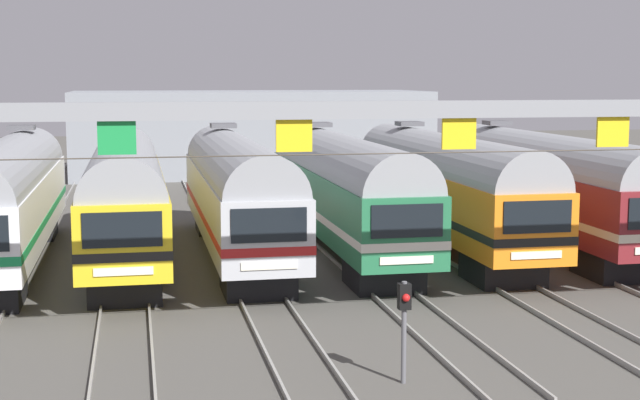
{
  "coord_description": "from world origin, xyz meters",
  "views": [
    {
      "loc": [
        -6.0,
        -36.13,
        7.06
      ],
      "look_at": [
        1.5,
        1.44,
        2.01
      ],
      "focal_mm": 52.39,
      "sensor_mm": 36.0,
      "label": 1
    }
  ],
  "objects_px": {
    "commuter_train_orange": "(444,185)",
    "yard_signal_mast": "(404,312)",
    "commuter_train_stainless": "(236,190)",
    "commuter_train_white": "(8,195)",
    "commuter_train_green": "(343,187)",
    "catenary_gantry": "(378,145)",
    "commuter_train_maroon": "(542,183)",
    "commuter_train_yellow": "(125,192)"
  },
  "relations": [
    {
      "from": "commuter_train_orange",
      "to": "yard_signal_mast",
      "type": "distance_m",
      "value": 17.25
    },
    {
      "from": "commuter_train_stainless",
      "to": "yard_signal_mast",
      "type": "distance_m",
      "value": 16.16
    },
    {
      "from": "yard_signal_mast",
      "to": "commuter_train_stainless",
      "type": "bearing_deg",
      "value": 97.6
    },
    {
      "from": "commuter_train_stainless",
      "to": "commuter_train_orange",
      "type": "relative_size",
      "value": 1.0
    },
    {
      "from": "commuter_train_white",
      "to": "commuter_train_stainless",
      "type": "distance_m",
      "value": 8.53
    },
    {
      "from": "commuter_train_orange",
      "to": "yard_signal_mast",
      "type": "height_order",
      "value": "commuter_train_orange"
    },
    {
      "from": "commuter_train_green",
      "to": "catenary_gantry",
      "type": "distance_m",
      "value": 13.93
    },
    {
      "from": "commuter_train_green",
      "to": "commuter_train_maroon",
      "type": "distance_m",
      "value": 8.53
    },
    {
      "from": "commuter_train_white",
      "to": "commuter_train_yellow",
      "type": "bearing_deg",
      "value": -0.06
    },
    {
      "from": "commuter_train_yellow",
      "to": "catenary_gantry",
      "type": "height_order",
      "value": "catenary_gantry"
    },
    {
      "from": "commuter_train_yellow",
      "to": "yard_signal_mast",
      "type": "height_order",
      "value": "commuter_train_yellow"
    },
    {
      "from": "commuter_train_yellow",
      "to": "commuter_train_orange",
      "type": "bearing_deg",
      "value": 0.02
    },
    {
      "from": "commuter_train_white",
      "to": "commuter_train_green",
      "type": "distance_m",
      "value": 12.8
    },
    {
      "from": "yard_signal_mast",
      "to": "commuter_train_green",
      "type": "bearing_deg",
      "value": 82.4
    },
    {
      "from": "commuter_train_stainless",
      "to": "commuter_train_maroon",
      "type": "xyz_separation_m",
      "value": [
        12.8,
        0.0,
        0.0
      ]
    },
    {
      "from": "commuter_train_white",
      "to": "yard_signal_mast",
      "type": "height_order",
      "value": "commuter_train_white"
    },
    {
      "from": "commuter_train_yellow",
      "to": "commuter_train_orange",
      "type": "height_order",
      "value": "commuter_train_orange"
    },
    {
      "from": "commuter_train_stainless",
      "to": "yard_signal_mast",
      "type": "height_order",
      "value": "commuter_train_stainless"
    },
    {
      "from": "commuter_train_yellow",
      "to": "commuter_train_stainless",
      "type": "bearing_deg",
      "value": 0.06
    },
    {
      "from": "commuter_train_yellow",
      "to": "commuter_train_green",
      "type": "xyz_separation_m",
      "value": [
        8.53,
        0.0,
        0.0
      ]
    },
    {
      "from": "commuter_train_white",
      "to": "commuter_train_orange",
      "type": "xyz_separation_m",
      "value": [
        17.07,
        0.0,
        0.0
      ]
    },
    {
      "from": "yard_signal_mast",
      "to": "commuter_train_yellow",
      "type": "bearing_deg",
      "value": 111.82
    },
    {
      "from": "commuter_train_stainless",
      "to": "commuter_train_maroon",
      "type": "bearing_deg",
      "value": 0.0
    },
    {
      "from": "commuter_train_yellow",
      "to": "yard_signal_mast",
      "type": "bearing_deg",
      "value": -68.18
    },
    {
      "from": "commuter_train_orange",
      "to": "yard_signal_mast",
      "type": "xyz_separation_m",
      "value": [
        -6.4,
        -15.99,
        -0.99
      ]
    },
    {
      "from": "commuter_train_maroon",
      "to": "commuter_train_stainless",
      "type": "bearing_deg",
      "value": 180.0
    },
    {
      "from": "commuter_train_white",
      "to": "commuter_train_yellow",
      "type": "height_order",
      "value": "commuter_train_white"
    },
    {
      "from": "commuter_train_maroon",
      "to": "catenary_gantry",
      "type": "height_order",
      "value": "catenary_gantry"
    },
    {
      "from": "catenary_gantry",
      "to": "yard_signal_mast",
      "type": "bearing_deg",
      "value": -90.0
    },
    {
      "from": "commuter_train_maroon",
      "to": "yard_signal_mast",
      "type": "distance_m",
      "value": 19.25
    },
    {
      "from": "commuter_train_white",
      "to": "commuter_train_green",
      "type": "relative_size",
      "value": 1.0
    },
    {
      "from": "commuter_train_stainless",
      "to": "commuter_train_maroon",
      "type": "distance_m",
      "value": 12.8
    },
    {
      "from": "commuter_train_maroon",
      "to": "catenary_gantry",
      "type": "relative_size",
      "value": 0.68
    },
    {
      "from": "commuter_train_yellow",
      "to": "commuter_train_maroon",
      "type": "bearing_deg",
      "value": 0.01
    },
    {
      "from": "catenary_gantry",
      "to": "commuter_train_white",
      "type": "bearing_deg",
      "value": 128.31
    },
    {
      "from": "commuter_train_stainless",
      "to": "commuter_train_orange",
      "type": "height_order",
      "value": "same"
    },
    {
      "from": "commuter_train_white",
      "to": "catenary_gantry",
      "type": "relative_size",
      "value": 0.68
    },
    {
      "from": "commuter_train_stainless",
      "to": "catenary_gantry",
      "type": "bearing_deg",
      "value": -81.02
    },
    {
      "from": "commuter_train_white",
      "to": "catenary_gantry",
      "type": "distance_m",
      "value": 17.41
    },
    {
      "from": "commuter_train_green",
      "to": "catenary_gantry",
      "type": "height_order",
      "value": "catenary_gantry"
    },
    {
      "from": "commuter_train_white",
      "to": "commuter_train_maroon",
      "type": "distance_m",
      "value": 21.33
    },
    {
      "from": "commuter_train_stainless",
      "to": "catenary_gantry",
      "type": "xyz_separation_m",
      "value": [
        2.13,
        -13.5,
        2.68
      ]
    }
  ]
}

